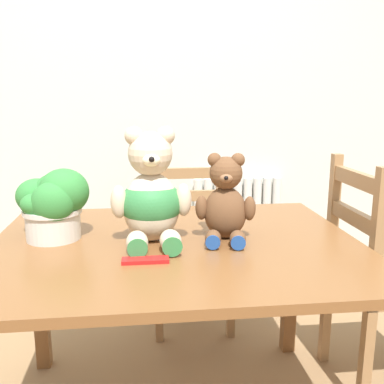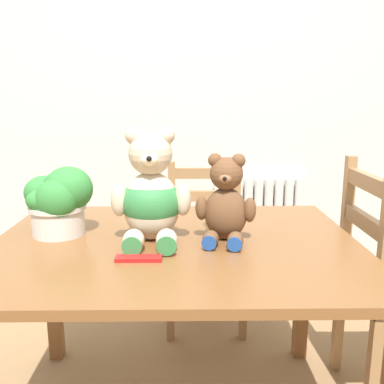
# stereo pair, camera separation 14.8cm
# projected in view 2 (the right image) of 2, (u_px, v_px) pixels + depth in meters

# --- Properties ---
(wall_back) EXTENTS (8.00, 0.04, 2.60)m
(wall_back) POSITION_uv_depth(u_px,v_px,m) (180.00, 87.00, 2.71)
(wall_back) COLOR silver
(wall_back) RESTS_ON ground_plane
(radiator) EXTENTS (0.60, 0.10, 0.72)m
(radiator) POSITION_uv_depth(u_px,v_px,m) (257.00, 237.00, 2.86)
(radiator) COLOR silver
(radiator) RESTS_ON ground_plane
(dining_table) EXTENTS (1.28, 1.00, 0.74)m
(dining_table) POSITION_uv_depth(u_px,v_px,m) (175.00, 266.00, 1.51)
(dining_table) COLOR brown
(dining_table) RESTS_ON ground_plane
(wooden_chair_behind) EXTENTS (0.41, 0.41, 0.88)m
(wooden_chair_behind) POSITION_uv_depth(u_px,v_px,m) (205.00, 244.00, 2.37)
(wooden_chair_behind) COLOR #997047
(wooden_chair_behind) RESTS_ON ground_plane
(teddy_bear_left) EXTENTS (0.28, 0.28, 0.40)m
(teddy_bear_left) POSITION_uv_depth(u_px,v_px,m) (151.00, 196.00, 1.48)
(teddy_bear_left) COLOR beige
(teddy_bear_left) RESTS_ON dining_table
(teddy_bear_right) EXTENTS (0.22, 0.23, 0.30)m
(teddy_bear_right) POSITION_uv_depth(u_px,v_px,m) (226.00, 203.00, 1.48)
(teddy_bear_right) COLOR brown
(teddy_bear_right) RESTS_ON dining_table
(potted_plant) EXTENTS (0.26, 0.23, 0.25)m
(potted_plant) POSITION_uv_depth(u_px,v_px,m) (59.00, 199.00, 1.55)
(potted_plant) COLOR beige
(potted_plant) RESTS_ON dining_table
(chocolate_bar) EXTENTS (0.14, 0.05, 0.01)m
(chocolate_bar) POSITION_uv_depth(u_px,v_px,m) (139.00, 258.00, 1.31)
(chocolate_bar) COLOR red
(chocolate_bar) RESTS_ON dining_table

